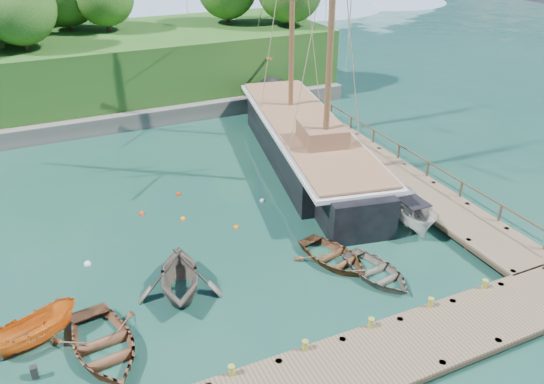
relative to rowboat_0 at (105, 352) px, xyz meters
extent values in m
plane|color=#12382C|center=(8.00, 1.40, 0.00)|extent=(160.00, 160.00, 0.00)
cube|color=brown|center=(10.00, -5.10, 0.54)|extent=(20.00, 3.20, 0.12)
cube|color=#2D231A|center=(10.00, -5.10, 0.38)|extent=(20.00, 3.20, 0.20)
cylinder|color=#2D231A|center=(19.70, -3.80, 0.05)|extent=(0.28, 0.28, 1.10)
cube|color=brown|center=(19.50, 8.40, 0.54)|extent=(3.20, 24.00, 0.12)
cube|color=#2D231A|center=(19.50, 8.40, 0.38)|extent=(3.20, 24.00, 0.20)
cylinder|color=#2D231A|center=(18.20, -3.30, 0.05)|extent=(0.28, 0.28, 1.10)
cylinder|color=#2D231A|center=(18.20, 20.10, 0.05)|extent=(0.28, 0.28, 1.10)
cylinder|color=#2D231A|center=(20.80, 20.10, 0.05)|extent=(0.28, 0.28, 1.10)
cylinder|color=olive|center=(7.00, -3.70, 0.00)|extent=(0.26, 0.26, 0.45)
cylinder|color=olive|center=(10.00, -3.70, 0.00)|extent=(0.26, 0.26, 0.45)
cylinder|color=olive|center=(13.00, -3.70, 0.00)|extent=(0.26, 0.26, 0.45)
cylinder|color=olive|center=(16.00, -3.70, 0.00)|extent=(0.26, 0.26, 0.45)
imported|color=brown|center=(0.00, 0.00, 0.00)|extent=(4.04, 5.25, 1.01)
imported|color=#5C544A|center=(3.78, 2.35, 0.00)|extent=(4.80, 5.23, 2.32)
imported|color=brown|center=(11.37, 1.53, 0.00)|extent=(3.89, 4.71, 0.85)
imported|color=#5C574D|center=(12.59, -0.39, 0.00)|extent=(3.45, 4.37, 0.82)
imported|color=orange|center=(-2.46, 1.72, 0.00)|extent=(3.98, 2.46, 1.44)
imported|color=silver|center=(17.11, 2.81, 0.00)|extent=(2.94, 4.85, 1.76)
cube|color=black|center=(15.76, 12.94, 0.82)|extent=(7.96, 16.27, 3.24)
cube|color=black|center=(17.68, 22.78, 0.82)|extent=(3.67, 5.34, 2.92)
cube|color=black|center=(14.05, 4.19, 0.82)|extent=(4.25, 4.61, 3.08)
cube|color=silver|center=(15.76, 12.94, 2.38)|extent=(8.94, 21.09, 0.25)
cube|color=brown|center=(15.76, 12.94, 2.63)|extent=(8.41, 20.57, 0.12)
cube|color=brown|center=(15.12, 9.66, 3.23)|extent=(3.06, 3.43, 1.20)
cylinder|color=brown|center=(18.37, 26.32, 3.83)|extent=(1.56, 6.82, 1.69)
cylinder|color=brown|center=(14.99, 9.00, 10.55)|extent=(0.36, 0.36, 15.84)
sphere|color=white|center=(0.18, 6.39, 0.00)|extent=(0.36, 0.36, 0.36)
sphere|color=orange|center=(5.68, 8.60, 0.00)|extent=(0.32, 0.32, 0.32)
sphere|color=#DA6707|center=(8.10, 6.52, 0.00)|extent=(0.31, 0.31, 0.31)
sphere|color=silver|center=(10.63, 8.70, 0.00)|extent=(0.30, 0.30, 0.30)
sphere|color=red|center=(3.69, 10.17, 0.00)|extent=(0.31, 0.31, 0.31)
sphere|color=red|center=(6.26, 11.59, 0.00)|extent=(0.30, 0.30, 0.30)
cube|color=#474744|center=(0.00, 25.40, 0.60)|extent=(50.00, 4.00, 1.40)
cube|color=#1B4716|center=(0.00, 31.40, 3.00)|extent=(50.00, 14.00, 6.00)
cylinder|color=#382616|center=(21.91, 28.06, 6.70)|extent=(0.36, 0.36, 1.40)
cylinder|color=#382616|center=(6.39, 32.62, 6.70)|extent=(0.36, 0.36, 1.40)
cylinder|color=#382616|center=(-2.15, 31.60, 6.70)|extent=(0.36, 0.36, 1.40)
cylinder|color=#382616|center=(3.42, 34.76, 6.70)|extent=(0.36, 0.36, 1.40)
cylinder|color=#382616|center=(22.09, 29.06, 6.70)|extent=(0.36, 0.36, 1.40)
cylinder|color=#382616|center=(-0.51, 27.95, 6.70)|extent=(0.36, 0.36, 1.40)
sphere|color=#1E4B14|center=(-0.51, 27.95, 9.11)|extent=(5.47, 5.47, 5.47)
cylinder|color=#382616|center=(17.27, 31.80, 6.70)|extent=(0.36, 0.36, 1.40)
cylinder|color=#382616|center=(-2.01, 39.16, 6.70)|extent=(0.36, 0.36, 1.40)
cylinder|color=#382616|center=(2.27, 39.77, 6.70)|extent=(0.36, 0.36, 1.40)
camera|label=1|loc=(-0.40, -16.86, 15.54)|focal=35.00mm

